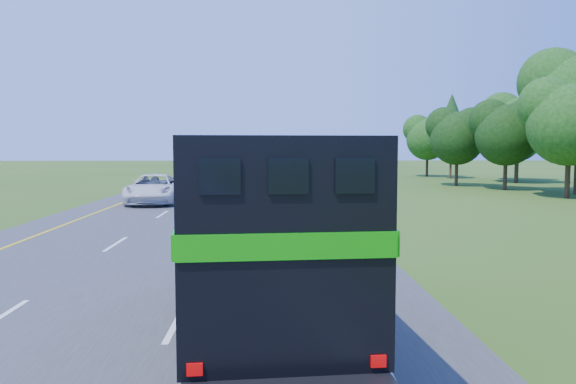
# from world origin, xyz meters

# --- Properties ---
(road) EXTENTS (15.00, 260.00, 0.04)m
(road) POSITION_xyz_m (0.00, 50.00, 0.02)
(road) COLOR #38383A
(road) RESTS_ON ground
(lane_markings) EXTENTS (11.15, 260.00, 0.01)m
(lane_markings) POSITION_xyz_m (0.00, 50.00, 0.04)
(lane_markings) COLOR yellow
(lane_markings) RESTS_ON road
(horse_truck) EXTENTS (3.16, 8.34, 3.62)m
(horse_truck) POSITION_xyz_m (3.60, 9.65, 1.97)
(horse_truck) COLOR black
(horse_truck) RESTS_ON road
(white_suv) EXTENTS (3.36, 6.67, 1.81)m
(white_suv) POSITION_xyz_m (-3.42, 34.89, 0.94)
(white_suv) COLOR silver
(white_suv) RESTS_ON road
(far_car) EXTENTS (2.10, 4.62, 1.54)m
(far_car) POSITION_xyz_m (-3.45, 110.13, 0.81)
(far_car) COLOR silver
(far_car) RESTS_ON road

